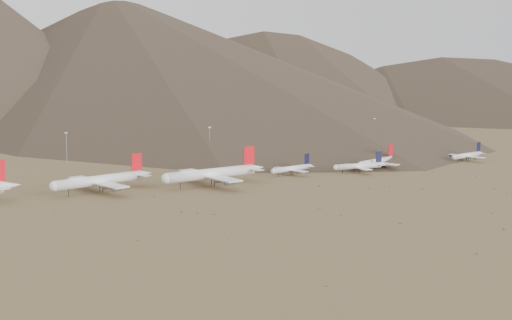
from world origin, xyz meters
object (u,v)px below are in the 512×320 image
control_tower (192,155)px  widebody_east (212,173)px  widebody_centre (100,180)px  narrowbody_a (292,168)px  narrowbody_b (360,166)px

control_tower → widebody_east: bearing=-107.1°
widebody_centre → widebody_east: widebody_east is taller
widebody_east → control_tower: bearing=64.8°
narrowbody_a → control_tower: size_ratio=3.15×
widebody_centre → narrowbody_b: size_ratio=1.60×
narrowbody_b → control_tower: bearing=133.9°
control_tower → narrowbody_b: bearing=-52.4°
widebody_centre → widebody_east: bearing=-25.7°
widebody_east → narrowbody_a: (63.30, 12.65, -3.25)m
widebody_centre → narrowbody_a: size_ratio=1.71×
narrowbody_a → narrowbody_b: size_ratio=0.93×
widebody_centre → narrowbody_a: (127.10, 1.18, -2.65)m
widebody_east → control_tower: 104.26m
control_tower → widebody_centre: bearing=-137.0°
narrowbody_a → narrowbody_b: bearing=-30.0°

